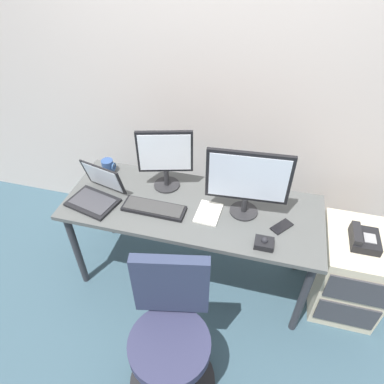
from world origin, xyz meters
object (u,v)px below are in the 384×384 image
(monitor_side, at_px, (165,157))
(keyboard, at_px, (154,208))
(file_cabinet, at_px, (348,271))
(coffee_mug, at_px, (108,166))
(laptop, at_px, (97,193))
(desk_phone, at_px, (364,239))
(office_chair, at_px, (171,338))
(cell_phone, at_px, (282,227))
(trackball_mouse, at_px, (264,243))
(paper_notepad, at_px, (208,213))
(monitor_main, at_px, (248,180))

(monitor_side, bearing_deg, keyboard, -91.44)
(file_cabinet, relative_size, coffee_mug, 6.37)
(laptop, bearing_deg, keyboard, -0.48)
(file_cabinet, relative_size, desk_phone, 3.13)
(office_chair, bearing_deg, laptop, 136.82)
(file_cabinet, relative_size, cell_phone, 4.41)
(cell_phone, bearing_deg, keyboard, -137.46)
(monitor_side, height_order, keyboard, monitor_side)
(office_chair, height_order, keyboard, office_chair)
(monitor_side, distance_m, coffee_mug, 0.51)
(trackball_mouse, xyz_separation_m, paper_notepad, (-0.37, 0.18, -0.02))
(keyboard, relative_size, paper_notepad, 1.98)
(monitor_main, height_order, monitor_side, monitor_main)
(keyboard, relative_size, trackball_mouse, 3.75)
(office_chair, distance_m, monitor_side, 1.10)
(monitor_main, xyz_separation_m, keyboard, (-0.57, -0.12, -0.25))
(keyboard, height_order, paper_notepad, keyboard)
(desk_phone, height_order, laptop, laptop)
(trackball_mouse, distance_m, coffee_mug, 1.25)
(desk_phone, xyz_separation_m, keyboard, (-1.32, -0.14, 0.08))
(keyboard, bearing_deg, laptop, 179.52)
(file_cabinet, bearing_deg, monitor_main, -177.25)
(desk_phone, height_order, paper_notepad, paper_notepad)
(monitor_side, relative_size, paper_notepad, 2.10)
(laptop, bearing_deg, office_chair, -43.18)
(coffee_mug, bearing_deg, keyboard, -33.73)
(paper_notepad, bearing_deg, monitor_main, 18.28)
(file_cabinet, distance_m, monitor_main, 1.02)
(keyboard, bearing_deg, coffee_mug, 146.27)
(office_chair, relative_size, laptop, 2.58)
(office_chair, relative_size, paper_notepad, 4.56)
(office_chair, bearing_deg, desk_phone, 38.35)
(desk_phone, xyz_separation_m, trackball_mouse, (-0.60, -0.27, 0.09))
(coffee_mug, bearing_deg, paper_notepad, -17.34)
(monitor_main, height_order, paper_notepad, monitor_main)
(desk_phone, distance_m, monitor_main, 0.82)
(monitor_side, height_order, laptop, monitor_side)
(monitor_main, relative_size, paper_notepad, 2.43)
(trackball_mouse, bearing_deg, office_chair, -127.98)
(trackball_mouse, distance_m, paper_notepad, 0.41)
(file_cabinet, bearing_deg, coffee_mug, 175.39)
(office_chair, height_order, laptop, laptop)
(monitor_side, height_order, trackball_mouse, monitor_side)
(keyboard, distance_m, cell_phone, 0.81)
(keyboard, bearing_deg, cell_phone, 3.48)
(file_cabinet, height_order, cell_phone, cell_phone)
(file_cabinet, distance_m, office_chair, 1.31)
(monitor_main, relative_size, keyboard, 1.23)
(file_cabinet, height_order, desk_phone, desk_phone)
(file_cabinet, xyz_separation_m, monitor_side, (-1.32, 0.09, 0.66))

